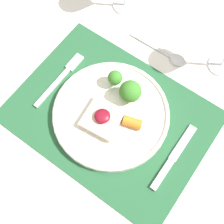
{
  "coord_description": "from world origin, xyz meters",
  "views": [
    {
      "loc": [
        0.18,
        -0.24,
        1.5
      ],
      "look_at": [
        0.0,
        0.0,
        0.78
      ],
      "focal_mm": 50.0,
      "sensor_mm": 36.0,
      "label": 1
    }
  ],
  "objects_px": {
    "dinner_plate": "(113,112)",
    "fork": "(62,76)",
    "spoon": "(169,55)",
    "knife": "(171,161)"
  },
  "relations": [
    {
      "from": "fork",
      "to": "knife",
      "type": "distance_m",
      "value": 0.36
    },
    {
      "from": "dinner_plate",
      "to": "fork",
      "type": "xyz_separation_m",
      "value": [
        -0.17,
        0.01,
        -0.01
      ]
    },
    {
      "from": "spoon",
      "to": "knife",
      "type": "bearing_deg",
      "value": -54.25
    },
    {
      "from": "knife",
      "to": "dinner_plate",
      "type": "bearing_deg",
      "value": 172.07
    },
    {
      "from": "knife",
      "to": "spoon",
      "type": "height_order",
      "value": "spoon"
    },
    {
      "from": "knife",
      "to": "spoon",
      "type": "distance_m",
      "value": 0.3
    },
    {
      "from": "dinner_plate",
      "to": "spoon",
      "type": "distance_m",
      "value": 0.24
    },
    {
      "from": "fork",
      "to": "dinner_plate",
      "type": "bearing_deg",
      "value": -1.17
    },
    {
      "from": "dinner_plate",
      "to": "fork",
      "type": "distance_m",
      "value": 0.18
    },
    {
      "from": "fork",
      "to": "knife",
      "type": "height_order",
      "value": "knife"
    }
  ]
}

